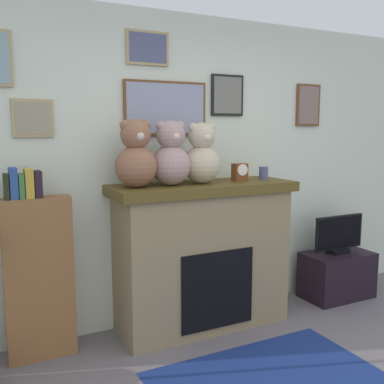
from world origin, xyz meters
name	(u,v)px	position (x,y,z in m)	size (l,w,h in m)	color
back_wall	(184,169)	(0.00, 2.00, 1.31)	(5.20, 0.15, 2.60)	silver
fireplace	(203,255)	(0.01, 1.68, 0.61)	(1.53, 0.57, 1.22)	#897655
bookshelf	(38,273)	(-1.29, 1.74, 0.63)	(0.47, 0.16, 1.40)	brown
tv_stand	(337,275)	(1.49, 1.64, 0.22)	(0.68, 0.40, 0.45)	black
television	(339,235)	(1.49, 1.64, 0.63)	(0.57, 0.14, 0.37)	black
area_rug	(268,379)	(0.01, 0.75, 0.00)	(1.53, 0.91, 0.01)	navy
candle_jar	(264,173)	(0.60, 1.66, 1.27)	(0.08, 0.08, 0.11)	#4C517A
mantel_clock	(240,172)	(0.35, 1.66, 1.29)	(0.12, 0.09, 0.15)	brown
teddy_bear_tan	(136,157)	(-0.56, 1.66, 1.45)	(0.32, 0.32, 0.51)	#8C5D42
teddy_bear_cream	(171,156)	(-0.28, 1.66, 1.44)	(0.31, 0.31, 0.50)	#AA8986
teddy_bear_brown	(202,156)	(-0.01, 1.66, 1.44)	(0.30, 0.30, 0.49)	#C5B595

